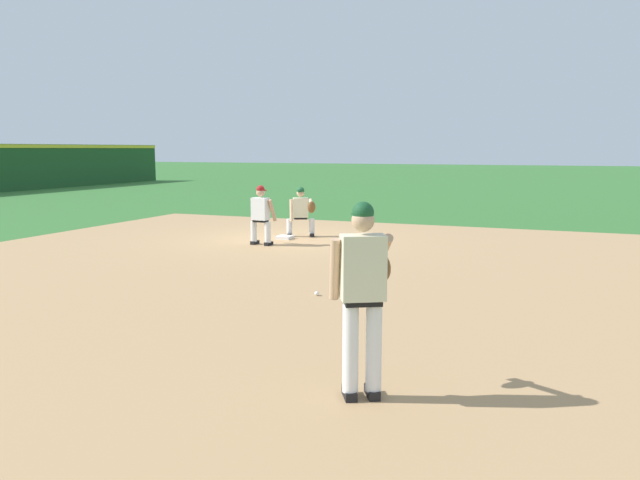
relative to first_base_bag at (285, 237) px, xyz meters
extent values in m
plane|color=#336B2D|center=(0.00, 0.00, -0.04)|extent=(160.00, 160.00, 0.00)
cube|color=tan|center=(-4.62, -2.55, -0.04)|extent=(18.00, 18.00, 0.01)
cube|color=white|center=(0.00, 0.00, 0.00)|extent=(0.38, 0.38, 0.09)
sphere|color=white|center=(-5.55, -3.15, -0.01)|extent=(0.07, 0.07, 0.07)
cube|color=black|center=(-9.26, -4.99, 0.00)|extent=(0.28, 0.22, 0.09)
cylinder|color=white|center=(-9.30, -5.01, 0.46)|extent=(0.15, 0.15, 0.84)
cube|color=black|center=(-9.16, -5.18, 0.00)|extent=(0.28, 0.22, 0.09)
cylinder|color=white|center=(-9.19, -5.20, 0.46)|extent=(0.15, 0.15, 0.84)
cube|color=black|center=(-9.25, -5.10, 0.90)|extent=(0.34, 0.39, 0.06)
cube|color=beige|center=(-9.25, -5.10, 1.22)|extent=(0.40, 0.47, 0.60)
sphere|color=tan|center=(-9.23, -5.10, 1.65)|extent=(0.21, 0.21, 0.21)
sphere|color=#194C28|center=(-9.23, -5.10, 1.72)|extent=(0.20, 0.20, 0.20)
cube|color=#194C28|center=(-9.15, -5.05, 1.69)|extent=(0.18, 0.20, 0.02)
cylinder|color=tan|center=(-9.30, -4.85, 1.19)|extent=(0.21, 0.17, 0.59)
cylinder|color=tan|center=(-8.87, -5.18, 1.31)|extent=(0.50, 0.33, 0.41)
ellipsoid|color=brown|center=(-8.79, -5.14, 1.14)|extent=(0.36, 0.32, 0.34)
cube|color=black|center=(0.69, -0.48, 0.00)|extent=(0.28, 0.21, 0.09)
cylinder|color=white|center=(0.73, -0.46, 0.23)|extent=(0.15, 0.15, 0.40)
cube|color=black|center=(0.42, 0.06, 0.00)|extent=(0.28, 0.21, 0.09)
cylinder|color=white|center=(0.46, 0.08, 0.23)|extent=(0.15, 0.15, 0.40)
cube|color=black|center=(0.59, -0.19, 0.46)|extent=(0.33, 0.39, 0.06)
cube|color=beige|center=(0.59, -0.19, 0.73)|extent=(0.39, 0.47, 0.52)
sphere|color=#DBB28E|center=(0.57, -0.20, 1.12)|extent=(0.21, 0.21, 0.21)
sphere|color=#194C28|center=(0.57, -0.20, 1.20)|extent=(0.20, 0.20, 0.20)
cube|color=#194C28|center=(0.49, -0.24, 1.17)|extent=(0.17, 0.20, 0.02)
cylinder|color=#DBB28E|center=(0.33, -0.60, 0.88)|extent=(0.56, 0.34, 0.24)
cylinder|color=#DBB28E|center=(0.39, -0.01, 0.67)|extent=(0.25, 0.19, 0.58)
ellipsoid|color=brown|center=(0.14, -0.70, 0.80)|extent=(0.28, 0.28, 0.35)
cube|color=black|center=(-1.10, 0.31, 0.00)|extent=(0.27, 0.13, 0.09)
cylinder|color=white|center=(-1.14, 0.31, 0.28)|extent=(0.15, 0.15, 0.50)
cube|color=black|center=(-1.13, -0.09, 0.00)|extent=(0.27, 0.13, 0.09)
cylinder|color=white|center=(-1.17, -0.09, 0.28)|extent=(0.15, 0.15, 0.50)
cube|color=black|center=(-1.15, 0.11, 0.55)|extent=(0.23, 0.36, 0.06)
cube|color=white|center=(-1.15, 0.11, 0.85)|extent=(0.28, 0.42, 0.54)
sphere|color=tan|center=(-1.13, 0.11, 1.25)|extent=(0.21, 0.21, 0.21)
sphere|color=maroon|center=(-1.13, 0.11, 1.32)|extent=(0.20, 0.20, 0.20)
cube|color=maroon|center=(-1.04, 0.10, 1.29)|extent=(0.13, 0.18, 0.02)
cylinder|color=tan|center=(-0.98, 0.35, 0.81)|extent=(0.33, 0.12, 0.56)
cylinder|color=tan|center=(-1.03, -0.15, 0.81)|extent=(0.33, 0.12, 0.56)
camera|label=1|loc=(-14.57, -6.81, 2.29)|focal=35.00mm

